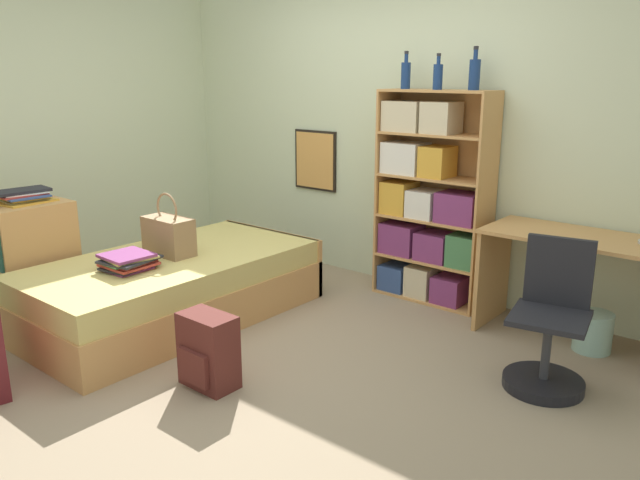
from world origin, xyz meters
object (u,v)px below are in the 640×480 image
(bottle_clear, at_px, (475,73))
(desk, at_px, (587,269))
(waste_bin, at_px, (593,332))
(bed, at_px, (175,287))
(backpack, at_px, (208,351))
(bottle_green, at_px, (406,74))
(bottle_brown, at_px, (438,76))
(desk_chair, at_px, (548,341))
(bookcase, at_px, (428,205))
(handbag, at_px, (169,235))
(magazine_pile_on_dresser, at_px, (24,196))
(dresser, at_px, (25,258))
(book_stack_on_bed, at_px, (129,261))

(bottle_clear, distance_m, desk, 1.54)
(waste_bin, bearing_deg, bed, -151.77)
(bed, relative_size, backpack, 4.84)
(backpack, height_order, waste_bin, backpack)
(bottle_green, height_order, bottle_clear, bottle_clear)
(waste_bin, bearing_deg, backpack, -129.17)
(bottle_clear, bearing_deg, bottle_brown, -161.89)
(bottle_green, relative_size, desk_chair, 0.33)
(bookcase, relative_size, desk_chair, 1.92)
(handbag, relative_size, bottle_clear, 1.51)
(bottle_green, bearing_deg, desk, -4.49)
(magazine_pile_on_dresser, height_order, waste_bin, magazine_pile_on_dresser)
(backpack, distance_m, waste_bin, 2.42)
(bottle_clear, bearing_deg, bottle_green, -176.26)
(bottle_brown, height_order, desk_chair, bottle_brown)
(desk_chair, distance_m, backpack, 1.92)
(dresser, bearing_deg, desk_chair, 21.82)
(bed, height_order, desk_chair, desk_chair)
(handbag, bearing_deg, magazine_pile_on_dresser, -141.16)
(magazine_pile_on_dresser, bearing_deg, desk, 31.78)
(bed, height_order, bookcase, bookcase)
(bed, height_order, bottle_brown, bottle_brown)
(magazine_pile_on_dresser, bearing_deg, desk_chair, 21.82)
(magazine_pile_on_dresser, relative_size, bookcase, 0.24)
(desk_chair, height_order, backpack, desk_chair)
(desk_chair, distance_m, waste_bin, 0.66)
(bed, height_order, magazine_pile_on_dresser, magazine_pile_on_dresser)
(desk_chair, bearing_deg, handbag, -164.70)
(bookcase, relative_size, bottle_green, 5.85)
(backpack, bearing_deg, book_stack_on_bed, 171.07)
(bottle_brown, distance_m, waste_bin, 2.03)
(bottle_brown, bearing_deg, bed, -129.90)
(dresser, bearing_deg, bottle_green, 49.66)
(bookcase, relative_size, waste_bin, 6.34)
(book_stack_on_bed, xyz_separation_m, desk, (2.39, 1.78, -0.00))
(book_stack_on_bed, bearing_deg, desk_chair, 24.10)
(book_stack_on_bed, height_order, magazine_pile_on_dresser, magazine_pile_on_dresser)
(handbag, relative_size, bottle_green, 1.63)
(desk, relative_size, desk_chair, 1.55)
(dresser, xyz_separation_m, bottle_green, (1.83, 2.16, 1.29))
(desk_chair, relative_size, waste_bin, 3.31)
(desk, bearing_deg, bed, -149.85)
(bottle_clear, xyz_separation_m, desk, (0.94, -0.15, -1.21))
(bed, distance_m, backpack, 1.12)
(bookcase, xyz_separation_m, bottle_brown, (0.06, -0.04, 0.96))
(book_stack_on_bed, xyz_separation_m, desk_chair, (2.42, 1.08, -0.25))
(magazine_pile_on_dresser, height_order, desk_chair, magazine_pile_on_dresser)
(dresser, distance_m, bottle_clear, 3.48)
(desk, xyz_separation_m, backpack, (-1.43, -1.93, -0.30))
(bookcase, bearing_deg, waste_bin, -7.26)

